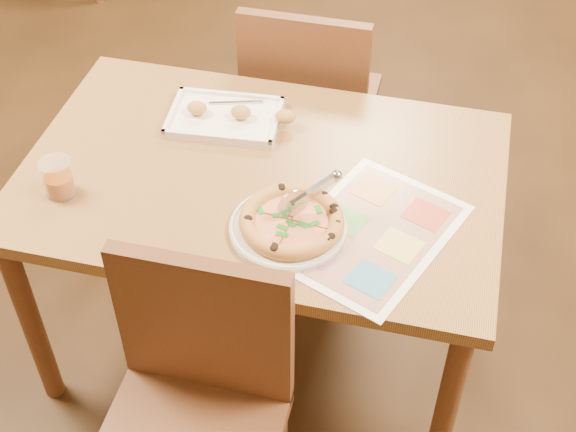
% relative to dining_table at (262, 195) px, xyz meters
% --- Properties ---
extents(dining_table, '(1.30, 0.85, 0.72)m').
position_rel_dining_table_xyz_m(dining_table, '(0.00, 0.00, 0.00)').
color(dining_table, olive).
rests_on(dining_table, ground).
extents(chair_near, '(0.42, 0.42, 0.47)m').
position_rel_dining_table_xyz_m(chair_near, '(0.00, -0.60, -0.07)').
color(chair_near, brown).
rests_on(chair_near, ground).
extents(chair_far, '(0.42, 0.42, 0.47)m').
position_rel_dining_table_xyz_m(chair_far, '(-0.00, 0.60, -0.07)').
color(chair_far, brown).
rests_on(chair_far, ground).
extents(plate, '(0.38, 0.38, 0.02)m').
position_rel_dining_table_xyz_m(plate, '(0.12, -0.20, 0.09)').
color(plate, silver).
rests_on(plate, dining_table).
extents(pizza, '(0.26, 0.26, 0.04)m').
position_rel_dining_table_xyz_m(pizza, '(0.13, -0.19, 0.11)').
color(pizza, '#E5984E').
rests_on(pizza, plate).
extents(pizza_cutter, '(0.13, 0.12, 0.10)m').
position_rel_dining_table_xyz_m(pizza_cutter, '(0.16, -0.15, 0.18)').
color(pizza_cutter, silver).
rests_on(pizza_cutter, pizza).
extents(appetizer_tray, '(0.38, 0.24, 0.06)m').
position_rel_dining_table_xyz_m(appetizer_tray, '(-0.15, 0.19, 0.10)').
color(appetizer_tray, white).
rests_on(appetizer_tray, dining_table).
extents(glass_tumbler, '(0.08, 0.08, 0.10)m').
position_rel_dining_table_xyz_m(glass_tumbler, '(-0.49, -0.20, 0.13)').
color(glass_tumbler, '#8A3E0A').
rests_on(glass_tumbler, dining_table).
extents(menu, '(0.49, 0.57, 0.00)m').
position_rel_dining_table_xyz_m(menu, '(0.33, -0.16, 0.09)').
color(menu, white).
rests_on(menu, dining_table).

